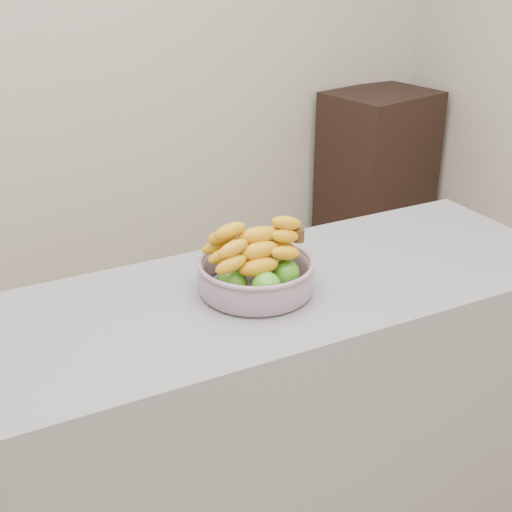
{
  "coord_description": "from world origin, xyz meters",
  "views": [
    {
      "loc": [
        -0.64,
        -1.2,
        1.75
      ],
      "look_at": [
        0.11,
        0.23,
        1.0
      ],
      "focal_mm": 50.0,
      "sensor_mm": 36.0,
      "label": 1
    }
  ],
  "objects": [
    {
      "name": "counter",
      "position": [
        0.0,
        0.23,
        0.45
      ],
      "size": [
        2.0,
        0.6,
        0.9
      ],
      "primitive_type": "cube",
      "color": "gray",
      "rests_on": "ground"
    },
    {
      "name": "cabinet",
      "position": [
        1.65,
        1.78,
        0.48
      ],
      "size": [
        0.61,
        0.53,
        0.96
      ],
      "primitive_type": "cube",
      "rotation": [
        0.0,
        0.0,
        0.2
      ],
      "color": "black",
      "rests_on": "ground"
    },
    {
      "name": "fruit_bowl",
      "position": [
        0.11,
        0.23,
        0.96
      ],
      "size": [
        0.3,
        0.3,
        0.18
      ],
      "rotation": [
        0.0,
        0.0,
        -0.14
      ],
      "color": "#A2B1C3",
      "rests_on": "counter"
    }
  ]
}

